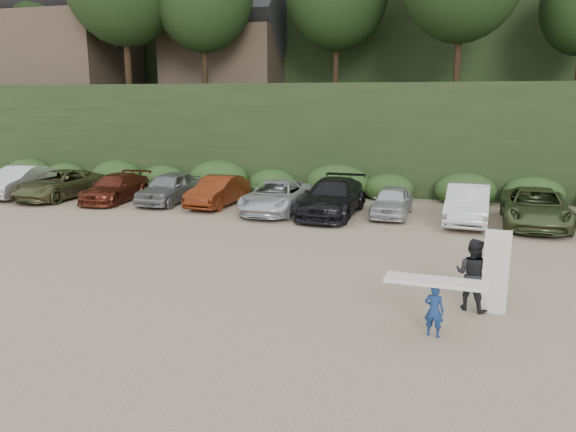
% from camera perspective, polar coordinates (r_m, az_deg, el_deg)
% --- Properties ---
extents(ground, '(120.00, 120.00, 0.00)m').
position_cam_1_polar(ground, '(16.19, 1.67, -6.91)').
color(ground, tan).
rests_on(ground, ground).
extents(hillside_backdrop, '(90.00, 41.50, 28.00)m').
position_cam_1_polar(hillside_backdrop, '(51.28, 12.16, 18.41)').
color(hillside_backdrop, black).
rests_on(hillside_backdrop, ground).
extents(parked_cars, '(39.53, 5.94, 1.64)m').
position_cam_1_polar(parked_cars, '(25.94, 1.46, 2.02)').
color(parked_cars, '#BCBDC1').
rests_on(parked_cars, ground).
extents(child_surfer, '(2.23, 0.73, 1.32)m').
position_cam_1_polar(child_surfer, '(12.93, 14.69, -8.05)').
color(child_surfer, navy).
rests_on(child_surfer, ground).
extents(adult_surfer, '(1.37, 0.99, 2.16)m').
position_cam_1_polar(adult_surfer, '(14.75, 18.43, -5.64)').
color(adult_surfer, black).
rests_on(adult_surfer, ground).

